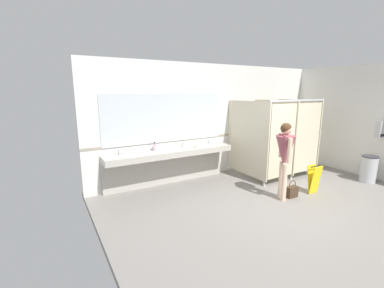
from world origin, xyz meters
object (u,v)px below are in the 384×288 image
(trash_bin, at_px, (369,169))
(handbag, at_px, (292,191))
(person_standing, at_px, (285,152))
(soap_dispenser, at_px, (155,147))
(paper_cup, at_px, (196,146))
(wet_floor_sign, at_px, (314,179))
(paper_towel_dispenser_upper, at_px, (382,129))

(trash_bin, distance_m, handbag, 2.48)
(person_standing, height_order, soap_dispenser, person_standing)
(paper_cup, relative_size, wet_floor_sign, 0.14)
(trash_bin, relative_size, soap_dispenser, 3.43)
(paper_towel_dispenser_upper, bearing_deg, soap_dispenser, 154.89)
(trash_bin, bearing_deg, person_standing, 172.45)
(handbag, bearing_deg, soap_dispenser, 137.82)
(paper_towel_dispenser_upper, relative_size, trash_bin, 0.63)
(soap_dispenser, bearing_deg, paper_cup, -16.00)
(handbag, xyz_separation_m, paper_cup, (-1.33, 1.80, 0.80))
(paper_cup, bearing_deg, wet_floor_sign, -44.52)
(trash_bin, xyz_separation_m, paper_cup, (-3.78, 2.11, 0.60))
(wet_floor_sign, bearing_deg, person_standing, 170.45)
(paper_towel_dispenser_upper, xyz_separation_m, person_standing, (-3.05, 0.36, -0.30))
(trash_bin, height_order, handbag, trash_bin)
(paper_towel_dispenser_upper, distance_m, trash_bin, 1.05)
(person_standing, xyz_separation_m, paper_cup, (-1.08, 1.75, -0.09))
(paper_towel_dispenser_upper, bearing_deg, paper_cup, 152.94)
(handbag, height_order, paper_cup, paper_cup)
(soap_dispenser, distance_m, wet_floor_sign, 3.67)
(person_standing, xyz_separation_m, handbag, (0.26, -0.05, -0.89))
(trash_bin, bearing_deg, wet_floor_sign, 173.38)
(paper_cup, height_order, wet_floor_sign, paper_cup)
(paper_towel_dispenser_upper, distance_m, paper_cup, 4.65)
(trash_bin, height_order, paper_cup, paper_cup)
(paper_towel_dispenser_upper, height_order, trash_bin, paper_towel_dispenser_upper)
(paper_towel_dispenser_upper, height_order, person_standing, person_standing)
(paper_cup, bearing_deg, paper_towel_dispenser_upper, -27.06)
(trash_bin, xyz_separation_m, person_standing, (-2.70, 0.36, 0.69))
(soap_dispenser, bearing_deg, trash_bin, -26.69)
(paper_cup, bearing_deg, soap_dispenser, 164.00)
(handbag, xyz_separation_m, wet_floor_sign, (0.59, -0.09, 0.20))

